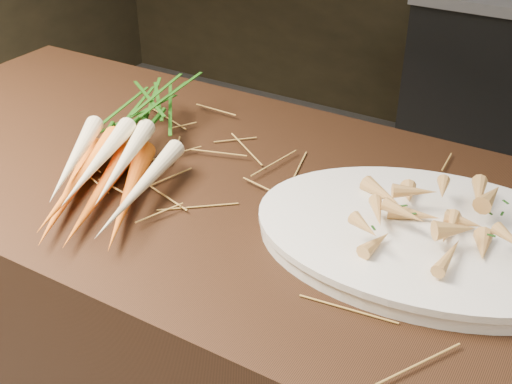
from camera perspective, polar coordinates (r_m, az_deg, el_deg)
straw_bedding at (r=1.00m, az=17.19°, el=-4.70°), size 1.40×0.60×0.02m
root_veg_bunch at (r=1.20m, az=-11.36°, el=5.17°), size 0.38×0.57×0.10m
serving_platter at (r=0.99m, az=15.13°, el=-4.17°), size 0.58×0.44×0.03m
roasted_veg_heap at (r=0.97m, az=15.48°, el=-2.13°), size 0.28×0.23×0.06m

